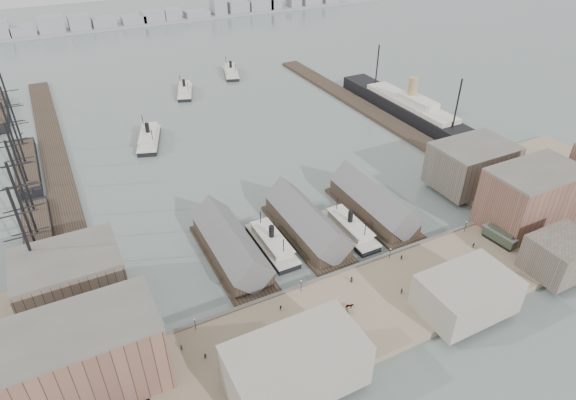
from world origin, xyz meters
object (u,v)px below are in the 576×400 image
horse_cart_left (265,339)px  horse_cart_right (429,285)px  ocean_steamer (410,109)px  tram (499,237)px  horse_cart_center (348,308)px  ferry_docked_west (272,243)px

horse_cart_left → horse_cart_right: 48.50m
ocean_steamer → horse_cart_left: 156.39m
horse_cart_left → horse_cart_right: horse_cart_right is taller
tram → horse_cart_right: bearing=-176.5°
ocean_steamer → horse_cart_center: ocean_steamer is taller
ocean_steamer → tram: 103.13m
horse_cart_center → horse_cart_right: size_ratio=1.04×
ocean_steamer → horse_cart_right: bearing=-126.8°
tram → horse_cart_left: tram is taller
ferry_docked_west → horse_cart_right: size_ratio=5.22×
tram → ferry_docked_west: bearing=147.0°
ferry_docked_west → ocean_steamer: bearing=30.7°
ocean_steamer → ferry_docked_west: bearing=-149.3°
tram → horse_cart_center: size_ratio=2.27×
ocean_steamer → tram: size_ratio=8.60×
ocean_steamer → tram: bearing=-114.0°
ferry_docked_west → horse_cart_center: ferry_docked_west is taller
ferry_docked_west → horse_cart_left: ferry_docked_west is taller
horse_cart_left → horse_cart_center: 23.71m
ocean_steamer → horse_cart_left: bearing=-141.9°
ferry_docked_west → ocean_steamer: (105.00, 62.41, 2.11)m
tram → horse_cart_center: tram is taller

